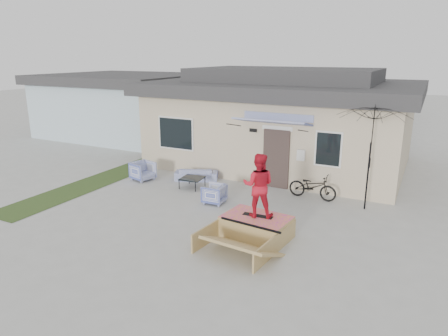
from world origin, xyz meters
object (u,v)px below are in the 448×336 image
at_px(armchair_right, 214,193).
at_px(skater, 258,184).
at_px(loveseat, 196,172).
at_px(skate_ramp, 256,227).
at_px(skateboard, 258,215).
at_px(bicycle, 313,184).
at_px(armchair_left, 143,170).
at_px(coffee_table, 192,183).
at_px(patio_umbrella, 370,154).

height_order(armchair_right, skater, skater).
height_order(loveseat, skate_ramp, loveseat).
distance_m(armchair_right, skateboard, 2.74).
distance_m(bicycle, skateboard, 3.52).
distance_m(armchair_left, skater, 6.41).
bearing_deg(bicycle, loveseat, 93.30).
height_order(coffee_table, skater, skater).
height_order(coffee_table, skate_ramp, skate_ramp).
relative_size(loveseat, patio_umbrella, 0.66).
height_order(armchair_left, skate_ramp, armchair_left).
bearing_deg(skater, skate_ramp, 67.63).
relative_size(bicycle, skateboard, 2.01).
bearing_deg(armchair_right, armchair_left, -108.32).
distance_m(patio_umbrella, skate_ramp, 4.28).
relative_size(bicycle, skate_ramp, 0.72).
bearing_deg(skater, bicycle, -114.68).
xyz_separation_m(armchair_left, coffee_table, (2.15, 0.05, -0.20)).
height_order(loveseat, skater, skater).
bearing_deg(armchair_left, skate_ramp, -99.64).
distance_m(coffee_table, skateboard, 4.50).
xyz_separation_m(skate_ramp, skater, (0.01, 0.06, 1.16)).
height_order(coffee_table, patio_umbrella, patio_umbrella).
height_order(patio_umbrella, skate_ramp, patio_umbrella).
xyz_separation_m(armchair_left, skateboard, (5.77, -2.58, 0.19)).
bearing_deg(skateboard, coffee_table, 141.33).
xyz_separation_m(loveseat, bicycle, (4.47, -0.03, 0.20)).
distance_m(coffee_table, bicycle, 4.22).
distance_m(armchair_right, bicycle, 3.26).
distance_m(coffee_table, skater, 4.65).
xyz_separation_m(skateboard, skater, (0.00, 0.00, 0.85)).
distance_m(loveseat, armchair_right, 2.58).
height_order(loveseat, armchair_right, armchair_right).
bearing_deg(skater, loveseat, -57.91).
bearing_deg(bicycle, patio_umbrella, -92.14).
xyz_separation_m(coffee_table, patio_umbrella, (5.83, 0.67, 1.56)).
bearing_deg(armchair_right, loveseat, -139.89).
xyz_separation_m(loveseat, skate_ramp, (3.96, -3.56, -0.03)).
height_order(bicycle, skate_ramp, bicycle).
xyz_separation_m(loveseat, skateboard, (3.96, -3.51, 0.27)).
height_order(armchair_left, skater, skater).
distance_m(loveseat, bicycle, 4.48).
distance_m(bicycle, skate_ramp, 3.58).
height_order(armchair_right, skateboard, armchair_right).
bearing_deg(loveseat, coffee_table, 87.92).
relative_size(loveseat, coffee_table, 2.14).
bearing_deg(loveseat, bicycle, 155.92).
xyz_separation_m(armchair_right, bicycle, (2.69, 1.84, 0.17)).
distance_m(loveseat, skate_ramp, 5.33).
xyz_separation_m(loveseat, coffee_table, (0.35, -0.87, -0.13)).
height_order(patio_umbrella, skater, skater).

